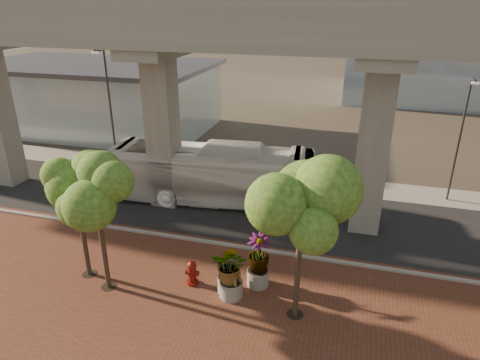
# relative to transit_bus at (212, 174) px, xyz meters

# --- Properties ---
(ground) EXTENTS (160.00, 160.00, 0.00)m
(ground) POSITION_rel_transit_bus_xyz_m (3.35, -2.96, -1.84)
(ground) COLOR #3A342A
(ground) RESTS_ON ground
(brick_plaza) EXTENTS (70.00, 13.00, 0.06)m
(brick_plaza) POSITION_rel_transit_bus_xyz_m (3.35, -10.96, -1.81)
(brick_plaza) COLOR brown
(brick_plaza) RESTS_ON ground
(asphalt_road) EXTENTS (90.00, 8.00, 0.04)m
(asphalt_road) POSITION_rel_transit_bus_xyz_m (3.35, -0.96, -1.82)
(asphalt_road) COLOR black
(asphalt_road) RESTS_ON ground
(curb_strip) EXTENTS (70.00, 0.25, 0.16)m
(curb_strip) POSITION_rel_transit_bus_xyz_m (3.35, -4.96, -1.76)
(curb_strip) COLOR gray
(curb_strip) RESTS_ON ground
(far_sidewalk) EXTENTS (90.00, 3.00, 0.06)m
(far_sidewalk) POSITION_rel_transit_bus_xyz_m (3.35, 4.54, -1.81)
(far_sidewalk) COLOR gray
(far_sidewalk) RESTS_ON ground
(transit_viaduct) EXTENTS (72.00, 5.60, 12.40)m
(transit_viaduct) POSITION_rel_transit_bus_xyz_m (3.35, -0.96, 5.44)
(transit_viaduct) COLOR gray
(transit_viaduct) RESTS_ON ground
(station_pavilion) EXTENTS (23.00, 13.00, 6.30)m
(station_pavilion) POSITION_rel_transit_bus_xyz_m (-16.65, 13.04, 1.37)
(station_pavilion) COLOR silver
(station_pavilion) RESTS_ON ground
(transit_bus) EXTENTS (13.49, 4.49, 3.69)m
(transit_bus) POSITION_rel_transit_bus_xyz_m (0.00, 0.00, 0.00)
(transit_bus) COLOR white
(transit_bus) RESTS_ON ground
(fire_hydrant) EXTENTS (0.61, 0.55, 1.22)m
(fire_hydrant) POSITION_rel_transit_bus_xyz_m (2.02, -8.46, -1.20)
(fire_hydrant) COLOR #68110B
(fire_hydrant) RESTS_ON ground
(planter_front) EXTENTS (2.22, 2.22, 2.44)m
(planter_front) POSITION_rel_transit_bus_xyz_m (3.97, -8.86, -0.30)
(planter_front) COLOR #ADA79C
(planter_front) RESTS_ON ground
(planter_right) EXTENTS (2.40, 2.40, 2.57)m
(planter_right) POSITION_rel_transit_bus_xyz_m (4.88, -7.74, -0.23)
(planter_right) COLOR #A29B92
(planter_right) RESTS_ON ground
(planter_left) EXTENTS (2.11, 2.11, 2.32)m
(planter_left) POSITION_rel_transit_bus_xyz_m (3.73, -8.53, -0.37)
(planter_left) COLOR #ACA99B
(planter_left) RESTS_ON ground
(street_tree_far_west) EXTENTS (3.40, 3.40, 6.15)m
(street_tree_far_west) POSITION_rel_transit_bus_xyz_m (-2.91, -9.12, 2.80)
(street_tree_far_west) COLOR #473628
(street_tree_far_west) RESTS_ON ground
(street_tree_near_west) EXTENTS (3.50, 3.50, 6.06)m
(street_tree_near_west) POSITION_rel_transit_bus_xyz_m (-1.51, -9.72, 2.66)
(street_tree_near_west) COLOR #473628
(street_tree_near_west) RESTS_ON ground
(street_tree_near_east) EXTENTS (4.06, 4.06, 7.11)m
(street_tree_near_east) POSITION_rel_transit_bus_xyz_m (6.82, -9.26, 3.45)
(street_tree_near_east) COLOR #473628
(street_tree_near_east) RESTS_ON ground
(streetlamp_west) EXTENTS (0.43, 1.27, 8.76)m
(streetlamp_west) POSITION_rel_transit_bus_xyz_m (-9.08, 3.66, 3.27)
(streetlamp_west) COLOR #303136
(streetlamp_west) RESTS_ON ground
(streetlamp_east) EXTENTS (0.39, 1.13, 7.78)m
(streetlamp_east) POSITION_rel_transit_bus_xyz_m (14.49, 4.11, 2.70)
(streetlamp_east) COLOR #2F2F34
(streetlamp_east) RESTS_ON ground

